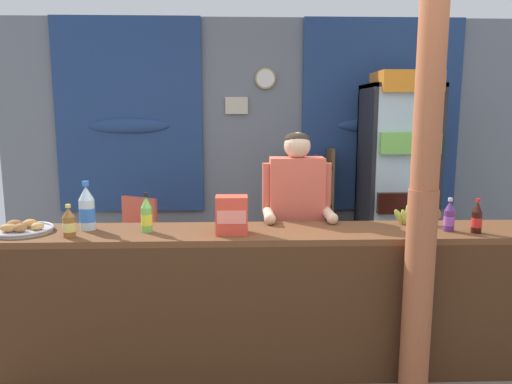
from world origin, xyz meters
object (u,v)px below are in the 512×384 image
object	(u,v)px
banana_bunch	(412,215)
bottle_shelf_rack	(309,207)
soda_bottle_water	(87,209)
soda_bottle_cola	(477,218)
shopkeeper	(296,212)
soda_bottle_iced_tea	(69,223)
stall_counter	(272,290)
pastry_tray	(22,229)
plastic_lawn_chair	(131,237)
snack_box_crackers	(232,215)
soda_bottle_grape_soda	(449,217)
drink_fridge	(398,168)
soda_bottle_lime_soda	(147,215)
timber_post	(423,199)

from	to	relation	value
banana_bunch	bottle_shelf_rack	bearing A→B (deg)	102.76
soda_bottle_water	soda_bottle_cola	size ratio (longest dim) A/B	1.46
shopkeeper	soda_bottle_iced_tea	xyz separation A→B (m)	(-1.45, -0.55, 0.05)
stall_counter	pastry_tray	xyz separation A→B (m)	(-1.57, 0.11, 0.38)
bottle_shelf_rack	banana_bunch	xyz separation A→B (m)	(0.42, -1.87, 0.31)
soda_bottle_water	soda_bottle_iced_tea	size ratio (longest dim) A/B	1.57
soda_bottle_water	stall_counter	bearing A→B (deg)	-8.16
stall_counter	plastic_lawn_chair	bearing A→B (deg)	126.83
plastic_lawn_chair	snack_box_crackers	xyz separation A→B (m)	(0.99, -1.63, 0.56)
soda_bottle_grape_soda	drink_fridge	bearing A→B (deg)	81.75
stall_counter	pastry_tray	distance (m)	1.62
drink_fridge	plastic_lawn_chair	size ratio (longest dim) A/B	2.39
plastic_lawn_chair	snack_box_crackers	world-z (taller)	snack_box_crackers
stall_counter	soda_bottle_lime_soda	bearing A→B (deg)	172.70
drink_fridge	bottle_shelf_rack	xyz separation A→B (m)	(-0.85, 0.26, -0.45)
soda_bottle_water	soda_bottle_lime_soda	world-z (taller)	soda_bottle_water
soda_bottle_water	pastry_tray	bearing A→B (deg)	-172.16
timber_post	soda_bottle_cola	distance (m)	0.54
timber_post	soda_bottle_grape_soda	world-z (taller)	timber_post
stall_counter	soda_bottle_grape_soda	distance (m)	1.22
drink_fridge	soda_bottle_lime_soda	bearing A→B (deg)	-141.06
stall_counter	pastry_tray	bearing A→B (deg)	175.83
stall_counter	timber_post	xyz separation A→B (m)	(0.84, -0.25, 0.63)
plastic_lawn_chair	snack_box_crackers	bearing A→B (deg)	-58.55
stall_counter	bottle_shelf_rack	size ratio (longest dim) A/B	2.67
banana_bunch	pastry_tray	bearing A→B (deg)	-176.87
soda_bottle_grape_soda	pastry_tray	size ratio (longest dim) A/B	0.57
timber_post	shopkeeper	size ratio (longest dim) A/B	1.62
plastic_lawn_chair	soda_bottle_iced_tea	distance (m)	1.76
stall_counter	drink_fridge	distance (m)	2.39
bottle_shelf_rack	soda_bottle_water	distance (m)	2.63
soda_bottle_iced_tea	snack_box_crackers	bearing A→B (deg)	2.94
timber_post	soda_bottle_grape_soda	distance (m)	0.45
pastry_tray	soda_bottle_iced_tea	bearing A→B (deg)	-20.77
timber_post	drink_fridge	bearing A→B (deg)	75.31
soda_bottle_cola	snack_box_crackers	world-z (taller)	snack_box_crackers
timber_post	soda_bottle_water	xyz separation A→B (m)	(-2.02, 0.41, -0.13)
soda_bottle_iced_tea	shopkeeper	bearing A→B (deg)	20.72
bottle_shelf_rack	shopkeeper	bearing A→B (deg)	-101.55
timber_post	stall_counter	bearing A→B (deg)	163.66
soda_bottle_iced_tea	stall_counter	bearing A→B (deg)	0.67
shopkeeper	soda_bottle_grape_soda	xyz separation A→B (m)	(0.92, -0.48, 0.06)
drink_fridge	snack_box_crackers	distance (m)	2.46
shopkeeper	banana_bunch	bearing A→B (deg)	-20.46
bottle_shelf_rack	plastic_lawn_chair	distance (m)	1.85
soda_bottle_lime_soda	pastry_tray	world-z (taller)	soda_bottle_lime_soda
shopkeeper	soda_bottle_iced_tea	world-z (taller)	shopkeeper
timber_post	shopkeeper	xyz separation A→B (m)	(-0.63, 0.78, -0.23)
plastic_lawn_chair	soda_bottle_water	distance (m)	1.60
timber_post	plastic_lawn_chair	world-z (taller)	timber_post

